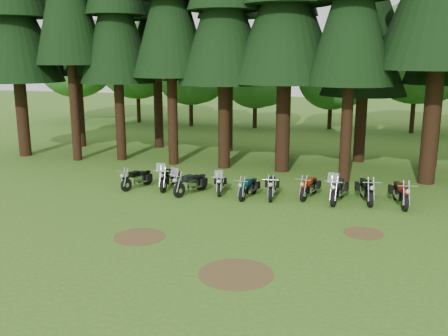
{
  "coord_description": "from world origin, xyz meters",
  "views": [
    {
      "loc": [
        4.35,
        -16.95,
        6.16
      ],
      "look_at": [
        -1.95,
        5.0,
        1.0
      ],
      "focal_mm": 40.0,
      "sensor_mm": 36.0,
      "label": 1
    }
  ],
  "objects_px": {
    "motorcycle_1": "(168,178)",
    "motorcycle_8": "(366,191)",
    "motorcycle_6": "(309,188)",
    "motorcycle_0": "(137,179)",
    "motorcycle_3": "(220,184)",
    "motorcycle_5": "(272,187)",
    "motorcycle_7": "(337,190)",
    "motorcycle_9": "(400,194)",
    "motorcycle_4": "(248,188)",
    "motorcycle_2": "(191,184)"
  },
  "relations": [
    {
      "from": "motorcycle_2",
      "to": "motorcycle_4",
      "type": "distance_m",
      "value": 2.66
    },
    {
      "from": "motorcycle_8",
      "to": "motorcycle_0",
      "type": "bearing_deg",
      "value": 172.34
    },
    {
      "from": "motorcycle_2",
      "to": "motorcycle_7",
      "type": "height_order",
      "value": "motorcycle_7"
    },
    {
      "from": "motorcycle_4",
      "to": "motorcycle_9",
      "type": "height_order",
      "value": "motorcycle_9"
    },
    {
      "from": "motorcycle_3",
      "to": "motorcycle_7",
      "type": "distance_m",
      "value": 5.27
    },
    {
      "from": "motorcycle_4",
      "to": "motorcycle_9",
      "type": "xyz_separation_m",
      "value": [
        6.42,
        0.59,
        0.06
      ]
    },
    {
      "from": "motorcycle_3",
      "to": "motorcycle_9",
      "type": "height_order",
      "value": "motorcycle_3"
    },
    {
      "from": "motorcycle_1",
      "to": "motorcycle_8",
      "type": "xyz_separation_m",
      "value": [
        9.04,
        0.3,
        0.0
      ]
    },
    {
      "from": "motorcycle_9",
      "to": "motorcycle_1",
      "type": "bearing_deg",
      "value": 171.21
    },
    {
      "from": "motorcycle_3",
      "to": "motorcycle_0",
      "type": "bearing_deg",
      "value": 171.01
    },
    {
      "from": "motorcycle_2",
      "to": "motorcycle_7",
      "type": "relative_size",
      "value": 0.89
    },
    {
      "from": "motorcycle_5",
      "to": "motorcycle_6",
      "type": "distance_m",
      "value": 1.66
    },
    {
      "from": "motorcycle_3",
      "to": "motorcycle_6",
      "type": "distance_m",
      "value": 4.05
    },
    {
      "from": "motorcycle_4",
      "to": "motorcycle_8",
      "type": "bearing_deg",
      "value": 16.49
    },
    {
      "from": "motorcycle_6",
      "to": "motorcycle_8",
      "type": "bearing_deg",
      "value": 11.46
    },
    {
      "from": "motorcycle_4",
      "to": "motorcycle_6",
      "type": "bearing_deg",
      "value": 24.19
    },
    {
      "from": "motorcycle_3",
      "to": "motorcycle_8",
      "type": "bearing_deg",
      "value": -10.4
    },
    {
      "from": "motorcycle_6",
      "to": "motorcycle_8",
      "type": "relative_size",
      "value": 0.91
    },
    {
      "from": "motorcycle_3",
      "to": "motorcycle_8",
      "type": "xyz_separation_m",
      "value": [
        6.47,
        0.35,
        0.06
      ]
    },
    {
      "from": "motorcycle_5",
      "to": "motorcycle_1",
      "type": "bearing_deg",
      "value": 170.82
    },
    {
      "from": "motorcycle_1",
      "to": "motorcycle_7",
      "type": "distance_m",
      "value": 7.84
    },
    {
      "from": "motorcycle_3",
      "to": "motorcycle_6",
      "type": "xyz_separation_m",
      "value": [
        4.03,
        0.35,
        0.02
      ]
    },
    {
      "from": "motorcycle_4",
      "to": "motorcycle_7",
      "type": "height_order",
      "value": "motorcycle_7"
    },
    {
      "from": "motorcycle_3",
      "to": "motorcycle_7",
      "type": "relative_size",
      "value": 0.83
    },
    {
      "from": "motorcycle_7",
      "to": "motorcycle_2",
      "type": "bearing_deg",
      "value": -168.07
    },
    {
      "from": "motorcycle_3",
      "to": "motorcycle_4",
      "type": "distance_m",
      "value": 1.5
    },
    {
      "from": "motorcycle_1",
      "to": "motorcycle_6",
      "type": "relative_size",
      "value": 1.09
    },
    {
      "from": "motorcycle_8",
      "to": "motorcycle_4",
      "type": "bearing_deg",
      "value": 177.35
    },
    {
      "from": "motorcycle_8",
      "to": "motorcycle_5",
      "type": "bearing_deg",
      "value": 174.79
    },
    {
      "from": "motorcycle_6",
      "to": "motorcycle_0",
      "type": "bearing_deg",
      "value": -163.94
    },
    {
      "from": "motorcycle_1",
      "to": "motorcycle_6",
      "type": "distance_m",
      "value": 6.61
    },
    {
      "from": "motorcycle_1",
      "to": "motorcycle_9",
      "type": "distance_m",
      "value": 10.43
    },
    {
      "from": "motorcycle_1",
      "to": "motorcycle_4",
      "type": "relative_size",
      "value": 1.14
    },
    {
      "from": "motorcycle_7",
      "to": "motorcycle_9",
      "type": "height_order",
      "value": "motorcycle_7"
    },
    {
      "from": "motorcycle_4",
      "to": "motorcycle_8",
      "type": "height_order",
      "value": "motorcycle_8"
    },
    {
      "from": "motorcycle_7",
      "to": "motorcycle_9",
      "type": "distance_m",
      "value": 2.59
    },
    {
      "from": "motorcycle_3",
      "to": "motorcycle_5",
      "type": "distance_m",
      "value": 2.42
    },
    {
      "from": "motorcycle_3",
      "to": "motorcycle_4",
      "type": "relative_size",
      "value": 0.99
    },
    {
      "from": "motorcycle_5",
      "to": "motorcycle_9",
      "type": "height_order",
      "value": "motorcycle_9"
    },
    {
      "from": "motorcycle_0",
      "to": "motorcycle_4",
      "type": "bearing_deg",
      "value": 17.23
    },
    {
      "from": "motorcycle_7",
      "to": "motorcycle_1",
      "type": "bearing_deg",
      "value": -173.79
    },
    {
      "from": "motorcycle_2",
      "to": "motorcycle_3",
      "type": "xyz_separation_m",
      "value": [
        1.21,
        0.6,
        -0.05
      ]
    },
    {
      "from": "motorcycle_5",
      "to": "motorcycle_9",
      "type": "xyz_separation_m",
      "value": [
        5.43,
        0.25,
        0.03
      ]
    },
    {
      "from": "motorcycle_1",
      "to": "motorcycle_7",
      "type": "height_order",
      "value": "motorcycle_7"
    },
    {
      "from": "motorcycle_5",
      "to": "motorcycle_9",
      "type": "relative_size",
      "value": 0.93
    },
    {
      "from": "motorcycle_2",
      "to": "motorcycle_5",
      "type": "xyz_separation_m",
      "value": [
        3.63,
        0.52,
        -0.02
      ]
    },
    {
      "from": "motorcycle_1",
      "to": "motorcycle_3",
      "type": "xyz_separation_m",
      "value": [
        2.57,
        -0.05,
        -0.06
      ]
    },
    {
      "from": "motorcycle_6",
      "to": "motorcycle_8",
      "type": "xyz_separation_m",
      "value": [
        2.44,
        0.01,
        0.04
      ]
    },
    {
      "from": "motorcycle_4",
      "to": "motorcycle_6",
      "type": "height_order",
      "value": "motorcycle_6"
    },
    {
      "from": "motorcycle_2",
      "to": "motorcycle_8",
      "type": "distance_m",
      "value": 7.74
    }
  ]
}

